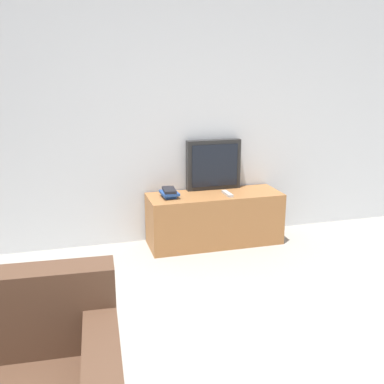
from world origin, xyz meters
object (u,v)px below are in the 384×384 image
(book_stack, at_px, (169,193))
(remote_on_stand, at_px, (227,194))
(tv_stand, at_px, (214,219))
(television, at_px, (214,165))

(book_stack, bearing_deg, remote_on_stand, -7.64)
(tv_stand, bearing_deg, book_stack, 179.08)
(book_stack, distance_m, remote_on_stand, 0.56)
(tv_stand, xyz_separation_m, remote_on_stand, (0.10, -0.07, 0.26))
(television, relative_size, book_stack, 2.37)
(tv_stand, distance_m, television, 0.53)
(book_stack, xyz_separation_m, remote_on_stand, (0.55, -0.07, -0.03))
(tv_stand, bearing_deg, remote_on_stand, -32.59)
(book_stack, bearing_deg, television, 19.53)
(tv_stand, distance_m, book_stack, 0.54)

